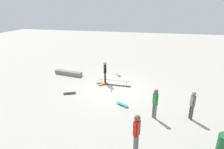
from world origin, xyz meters
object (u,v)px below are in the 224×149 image
loose_skateboard_black (70,93)px  loose_skateboard_teal (122,104)px  bystander_green_shirt (155,102)px  bystander_grey_shirt (192,104)px  skateboard_main (103,84)px  loose_skateboard_natural (118,74)px  skate_ledge (69,73)px  grind_rail (114,83)px  skater_main (105,71)px  bystander_red_shirt (137,133)px

loose_skateboard_black → loose_skateboard_teal: (-3.66, 0.72, 0.00)m
bystander_green_shirt → loose_skateboard_black: bystander_green_shirt is taller
bystander_grey_shirt → loose_skateboard_black: (7.29, -1.27, -0.79)m
skateboard_main → loose_skateboard_teal: 3.32m
bystander_green_shirt → loose_skateboard_natural: size_ratio=2.01×
bystander_grey_shirt → loose_skateboard_black: size_ratio=1.90×
skate_ledge → loose_skateboard_black: bearing=116.5°
bystander_green_shirt → loose_skateboard_natural: 6.67m
grind_rail → skateboard_main: bearing=10.8°
skater_main → bystander_red_shirt: 7.24m
skater_main → skateboard_main: 0.95m
skateboard_main → loose_skateboard_black: size_ratio=0.89×
bystander_grey_shirt → loose_skateboard_teal: size_ratio=1.93×
skateboard_main → skater_main: bearing=-149.5°
grind_rail → loose_skateboard_natural: 2.15m
bystander_green_shirt → bystander_red_shirt: bearing=124.2°
loose_skateboard_black → loose_skateboard_natural: bearing=-144.9°
bystander_green_shirt → loose_skateboard_black: 5.76m
bystander_red_shirt → skater_main: bearing=43.0°
loose_skateboard_teal → loose_skateboard_natural: (1.27, -4.99, 0.00)m
skater_main → loose_skateboard_black: size_ratio=2.10×
grind_rail → skateboard_main: 0.75m
bystander_red_shirt → bystander_green_shirt: bearing=5.4°
loose_skateboard_black → loose_skateboard_teal: size_ratio=1.02×
skateboard_main → skate_ledge: bearing=-64.8°
skater_main → skateboard_main: size_ratio=2.36×
grind_rail → bystander_grey_shirt: bearing=145.9°
skate_ledge → bystander_red_shirt: bearing=130.2°
bystander_green_shirt → grind_rail: bearing=-3.9°
skater_main → loose_skateboard_teal: (-1.84, 2.96, -0.91)m
skater_main → loose_skateboard_black: (1.82, 2.23, -0.91)m
grind_rail → skater_main: (0.67, -0.11, 0.81)m
bystander_grey_shirt → loose_skateboard_natural: size_ratio=1.91×
grind_rail → skater_main: size_ratio=1.51×
skate_ledge → loose_skateboard_natural: bearing=-167.1°
bystander_red_shirt → loose_skateboard_natural: bystander_red_shirt is taller
skateboard_main → loose_skateboard_teal: size_ratio=0.91×
grind_rail → bystander_green_shirt: 4.82m
bystander_grey_shirt → loose_skateboard_black: bearing=57.3°
grind_rail → loose_skateboard_teal: (-1.18, 2.84, -0.10)m
bystander_red_shirt → bystander_green_shirt: bystander_red_shirt is taller
skate_ledge → skateboard_main: skate_ledge is taller
grind_rail → loose_skateboard_black: grind_rail is taller
grind_rail → loose_skateboard_black: size_ratio=3.17×
grind_rail → bystander_green_shirt: size_ratio=1.59×
skate_ledge → loose_skateboard_teal: (-5.33, 4.07, -0.10)m
skater_main → bystander_green_shirt: (-3.66, 3.82, -0.08)m
skateboard_main → bystander_green_shirt: bystander_green_shirt is taller
grind_rail → bystander_red_shirt: size_ratio=1.46×
skater_main → loose_skateboard_natural: (-0.57, -2.04, -0.91)m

